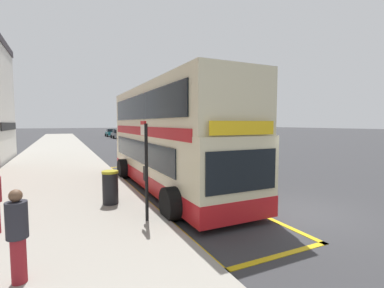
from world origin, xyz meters
The scene contains 10 objects.
ground_plane centered at (0.00, 32.00, 0.00)m, with size 260.00×260.00×0.00m, color #333335.
pavement_near centered at (-7.00, 32.00, 0.07)m, with size 6.00×76.00×0.14m, color gray.
double_decker_bus centered at (-2.46, 4.89, 2.06)m, with size 3.22×10.71×4.40m.
bus_bay_markings centered at (-2.53, 4.84, 0.01)m, with size 2.93×13.65×0.01m.
bus_stop_sign centered at (-4.58, 1.10, 1.76)m, with size 0.09×0.51×2.76m.
parked_car_grey_distant centered at (2.84, 45.51, 0.80)m, with size 2.09×4.20×1.62m.
parked_car_silver_behind centered at (4.52, 17.56, 0.80)m, with size 2.09×4.20×1.62m.
parked_car_teal_ahead centered at (2.83, 52.64, 0.80)m, with size 2.09×4.20×1.62m.
pedestrian_further_back centered at (-7.38, -0.90, 1.01)m, with size 0.34×0.34×1.61m.
litter_bin centered at (-5.23, 3.09, 0.70)m, with size 0.54×0.54×1.11m.
Camera 1 is at (-6.66, -6.15, 2.84)m, focal length 25.44 mm.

